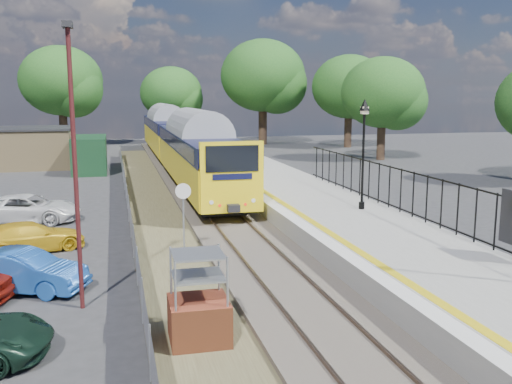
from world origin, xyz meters
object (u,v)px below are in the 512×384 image
object	(u,v)px
carpark_lamp	(74,152)
car_blue	(22,271)
victorian_lamp_north	(364,128)
brick_plinth	(199,300)
car_white	(28,209)
speed_sign	(183,208)
car_yellow	(30,237)
train	(178,139)

from	to	relation	value
carpark_lamp	car_blue	bearing A→B (deg)	134.64
victorian_lamp_north	car_blue	size ratio (longest dim) A/B	1.24
brick_plinth	car_blue	size ratio (longest dim) A/B	0.58
victorian_lamp_north	car_white	bearing A→B (deg)	160.36
car_blue	car_white	distance (m)	9.79
speed_sign	victorian_lamp_north	bearing A→B (deg)	24.74
car_blue	car_yellow	distance (m)	4.48
train	car_yellow	size ratio (longest dim) A/B	10.68
carpark_lamp	victorian_lamp_north	bearing A→B (deg)	30.63
car_yellow	victorian_lamp_north	bearing A→B (deg)	-108.08
victorian_lamp_north	speed_sign	world-z (taller)	victorian_lamp_north
train	car_yellow	distance (m)	23.44
car_yellow	car_white	size ratio (longest dim) A/B	0.85
car_yellow	speed_sign	bearing A→B (deg)	-132.13
carpark_lamp	car_yellow	distance (m)	7.51
car_yellow	carpark_lamp	bearing A→B (deg)	179.14
car_blue	car_yellow	world-z (taller)	car_blue
car_blue	train	bearing A→B (deg)	7.85
car_blue	brick_plinth	bearing A→B (deg)	-112.76
victorian_lamp_north	train	size ratio (longest dim) A/B	0.11
carpark_lamp	car_white	size ratio (longest dim) A/B	1.66
carpark_lamp	car_white	world-z (taller)	carpark_lamp
speed_sign	car_blue	xyz separation A→B (m)	(-4.96, -2.24, -1.19)
train	speed_sign	bearing A→B (deg)	-95.89
victorian_lamp_north	car_blue	distance (m)	14.11
speed_sign	carpark_lamp	xyz separation A→B (m)	(-3.23, -3.99, 2.41)
car_blue	car_yellow	size ratio (longest dim) A/B	0.97
brick_plinth	car_yellow	size ratio (longest dim) A/B	0.57
train	car_blue	distance (m)	27.57
train	car_white	distance (m)	18.90
victorian_lamp_north	car_white	xyz separation A→B (m)	(-13.87, 4.95, -3.67)
speed_sign	car_white	size ratio (longest dim) A/B	0.60
car_blue	victorian_lamp_north	bearing A→B (deg)	-45.90
train	brick_plinth	xyz separation A→B (m)	(-3.00, -31.16, -1.30)
speed_sign	car_yellow	world-z (taller)	speed_sign
train	car_white	xyz separation A→B (m)	(-8.57, -16.76, -1.72)
victorian_lamp_north	train	world-z (taller)	victorian_lamp_north
brick_plinth	car_blue	bearing A→B (deg)	133.66
train	car_white	world-z (taller)	train
brick_plinth	carpark_lamp	xyz separation A→B (m)	(-2.73, 2.92, 3.17)
carpark_lamp	car_yellow	size ratio (longest dim) A/B	1.94
victorian_lamp_north	car_yellow	xyz separation A→B (m)	(-13.12, -0.31, -3.74)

